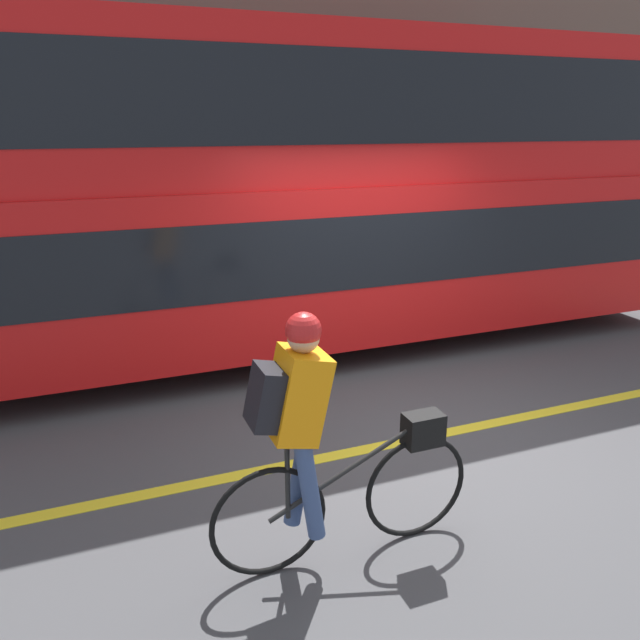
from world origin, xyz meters
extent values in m
plane|color=#424244|center=(0.00, 0.00, 0.00)|extent=(80.00, 80.00, 0.00)
cube|color=yellow|center=(0.00, -0.06, 0.00)|extent=(50.00, 0.14, 0.01)
cube|color=gray|center=(0.00, 5.23, 0.07)|extent=(60.00, 2.14, 0.14)
cube|color=brown|center=(0.00, 6.45, 3.31)|extent=(60.00, 0.30, 6.63)
cylinder|color=black|center=(3.03, 2.70, 0.50)|extent=(1.00, 0.30, 1.00)
cylinder|color=black|center=(-2.69, 2.70, 0.50)|extent=(1.00, 0.30, 1.00)
cube|color=red|center=(0.17, 2.70, 1.19)|extent=(9.22, 2.42, 1.78)
cube|color=black|center=(0.17, 2.70, 1.41)|extent=(8.85, 2.44, 0.78)
cube|color=red|center=(0.17, 2.70, 2.88)|extent=(9.22, 2.33, 1.60)
cube|color=black|center=(0.17, 2.70, 2.96)|extent=(8.85, 2.35, 0.90)
torus|color=black|center=(-0.79, -1.24, 0.38)|extent=(0.75, 0.04, 0.75)
torus|color=black|center=(-1.83, -1.24, 0.38)|extent=(0.75, 0.04, 0.75)
cylinder|color=black|center=(-1.31, -1.24, 0.62)|extent=(1.05, 0.03, 0.51)
cylinder|color=black|center=(-1.71, -1.24, 0.66)|extent=(0.03, 0.03, 0.56)
cube|color=black|center=(-0.76, -1.24, 0.81)|extent=(0.26, 0.16, 0.22)
cube|color=orange|center=(-1.64, -1.24, 1.20)|extent=(0.37, 0.32, 0.58)
cube|color=black|center=(-1.84, -1.24, 1.22)|extent=(0.21, 0.26, 0.38)
cylinder|color=#384C7A|center=(-1.60, -1.15, 0.60)|extent=(0.22, 0.11, 0.68)
cylinder|color=#384C7A|center=(-1.60, -1.33, 0.60)|extent=(0.20, 0.11, 0.68)
sphere|color=tan|center=(-1.60, -1.24, 1.56)|extent=(0.19, 0.19, 0.19)
sphere|color=red|center=(-1.60, -1.24, 1.60)|extent=(0.21, 0.21, 0.21)
cylinder|color=#59595B|center=(3.23, 5.12, 1.42)|extent=(0.07, 0.07, 2.56)
cube|color=white|center=(3.23, 5.08, 2.47)|extent=(0.36, 0.02, 0.36)
camera|label=1|loc=(-2.75, -4.41, 2.75)|focal=35.00mm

